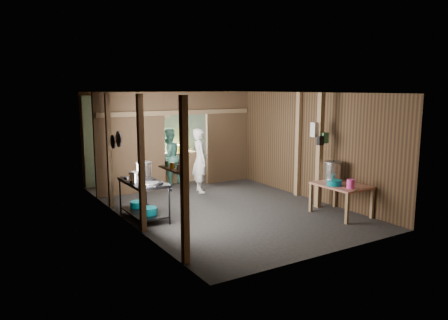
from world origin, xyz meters
TOP-DOWN VIEW (x-y plane):
  - floor at (0.00, 0.00)m, footprint 4.50×7.00m
  - ceiling at (0.00, 0.00)m, footprint 4.50×7.00m
  - wall_back at (0.00, 3.50)m, footprint 4.50×0.00m
  - wall_front at (0.00, -3.50)m, footprint 4.50×0.00m
  - wall_left at (-2.25, 0.00)m, footprint 0.00×7.00m
  - wall_right at (2.25, 0.00)m, footprint 0.00×7.00m
  - partition_left at (-1.32, 2.20)m, footprint 1.85×0.10m
  - partition_right at (1.57, 2.20)m, footprint 1.35×0.10m
  - partition_header at (0.25, 2.20)m, footprint 1.30×0.10m
  - turquoise_panel at (0.00, 3.44)m, footprint 4.40×0.06m
  - back_counter at (0.30, 2.95)m, footprint 1.20×0.50m
  - wall_clock at (0.25, 3.40)m, footprint 0.20×0.03m
  - post_left_a at (-2.18, -2.60)m, footprint 0.10×0.12m
  - post_left_b at (-2.18, -0.80)m, footprint 0.10×0.12m
  - post_left_c at (-2.18, 1.20)m, footprint 0.10×0.12m
  - post_right at (2.18, -0.20)m, footprint 0.10×0.12m
  - post_free at (1.85, -1.30)m, footprint 0.12×0.12m
  - cross_beam at (0.00, 2.15)m, footprint 4.40×0.12m
  - pan_lid_big at (-2.21, 0.40)m, footprint 0.03×0.34m
  - pan_lid_small at (-2.21, 0.80)m, footprint 0.03×0.30m
  - wall_shelf at (-2.15, -2.10)m, footprint 0.14×0.80m
  - jar_white at (-2.15, -2.35)m, footprint 0.07×0.07m
  - jar_yellow at (-2.15, -2.10)m, footprint 0.08×0.08m
  - jar_green at (-2.15, -1.88)m, footprint 0.06×0.06m
  - bag_white at (1.80, -1.22)m, footprint 0.22×0.15m
  - bag_green at (1.92, -1.36)m, footprint 0.16×0.12m
  - bag_black at (1.78, -1.38)m, footprint 0.14×0.10m
  - gas_range at (-1.88, -0.07)m, footprint 0.70×1.37m
  - prep_table at (1.83, -2.01)m, footprint 0.82×1.13m
  - stove_pot_large at (-1.71, 0.30)m, footprint 0.39×0.39m
  - stove_pot_med at (-2.05, -0.07)m, footprint 0.34×0.34m
  - frying_pan at (-1.88, -0.52)m, footprint 0.45×0.59m
  - blue_tub_front at (-1.88, -0.32)m, footprint 0.35×0.35m
  - blue_tub_back at (-1.88, 0.30)m, footprint 0.33×0.33m
  - stock_pot at (1.96, -1.63)m, footprint 0.42×0.42m
  - wash_basin at (1.63, -2.00)m, footprint 0.35×0.35m
  - pink_bucket at (1.70, -2.38)m, footprint 0.20×0.20m
  - knife at (1.73, -2.52)m, footprint 0.30×0.13m
  - yellow_tub at (0.49, 2.95)m, footprint 0.39×0.39m
  - cook at (0.26, 1.42)m, footprint 0.54×0.69m
  - worker_back at (-0.08, 2.64)m, footprint 0.91×0.79m

SIDE VIEW (x-z plane):
  - floor at x=0.00m, z-range 0.00..0.00m
  - blue_tub_back at x=-1.88m, z-range 0.16..0.29m
  - blue_tub_front at x=-1.88m, z-range 0.16..0.30m
  - prep_table at x=1.83m, z-range 0.00..0.67m
  - gas_range at x=-1.88m, z-range 0.00..0.81m
  - back_counter at x=0.30m, z-range 0.00..0.85m
  - knife at x=1.73m, z-range 0.67..0.68m
  - wash_basin at x=1.63m, z-range 0.67..0.79m
  - pink_bucket at x=1.70m, z-range 0.67..0.86m
  - worker_back at x=-0.08m, z-range 0.00..1.59m
  - frying_pan at x=-1.88m, z-range 0.80..0.87m
  - cook at x=0.26m, z-range 0.00..1.68m
  - stock_pot at x=1.96m, z-range 0.65..1.10m
  - stove_pot_med at x=-2.05m, z-range 0.79..1.01m
  - yellow_tub at x=0.49m, z-range 0.85..1.07m
  - stove_pot_large at x=-1.71m, z-range 0.79..1.13m
  - turquoise_panel at x=0.00m, z-range 0.00..2.50m
  - wall_back at x=0.00m, z-range 0.00..2.60m
  - wall_front at x=0.00m, z-range 0.00..2.60m
  - wall_left at x=-2.25m, z-range 0.00..2.60m
  - wall_right at x=2.25m, z-range 0.00..2.60m
  - partition_left at x=-1.32m, z-range 0.00..2.60m
  - partition_right at x=1.57m, z-range 0.00..2.60m
  - post_left_a at x=-2.18m, z-range 0.00..2.60m
  - post_left_b at x=-2.18m, z-range 0.00..2.60m
  - post_left_c at x=-2.18m, z-range 0.00..2.60m
  - post_right at x=2.18m, z-range 0.00..2.60m
  - post_free at x=1.85m, z-range 0.00..2.60m
  - wall_shelf at x=-2.15m, z-range 1.39..1.41m
  - jar_white at x=-2.15m, z-range 1.42..1.52m
  - jar_yellow at x=-2.15m, z-range 1.42..1.52m
  - jar_green at x=-2.15m, z-range 1.42..1.52m
  - pan_lid_small at x=-2.21m, z-range 1.40..1.70m
  - bag_black at x=1.78m, z-range 1.45..1.65m
  - bag_green at x=1.92m, z-range 1.48..1.72m
  - pan_lid_big at x=-2.21m, z-range 1.48..1.82m
  - bag_white at x=1.80m, z-range 1.62..1.94m
  - wall_clock at x=0.25m, z-range 1.80..2.00m
  - cross_beam at x=0.00m, z-range 1.99..2.11m
  - partition_header at x=0.25m, z-range 2.00..2.60m
  - ceiling at x=0.00m, z-range 2.60..2.60m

